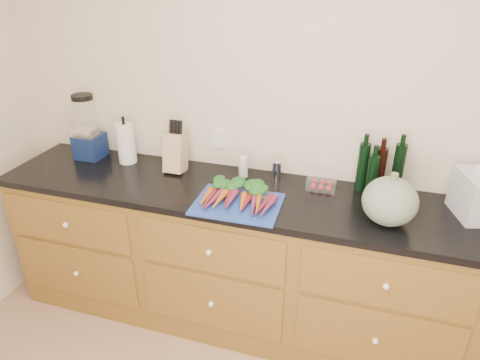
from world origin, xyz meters
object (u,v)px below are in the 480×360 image
(tomato_box, at_px, (322,182))
(cutting_board, at_px, (238,204))
(carrots, at_px, (240,196))
(blender_appliance, at_px, (87,131))
(squash, at_px, (390,201))
(knife_block, at_px, (176,153))
(paper_towel, at_px, (126,143))

(tomato_box, bearing_deg, cutting_board, -140.43)
(carrots, relative_size, blender_appliance, 0.93)
(tomato_box, bearing_deg, carrots, -143.80)
(carrots, height_order, squash, squash)
(cutting_board, bearing_deg, tomato_box, 39.57)
(knife_block, bearing_deg, tomato_box, 1.93)
(cutting_board, relative_size, carrots, 1.16)
(carrots, xyz_separation_m, knife_block, (-0.49, 0.26, 0.08))
(squash, relative_size, paper_towel, 1.04)
(carrots, distance_m, tomato_box, 0.49)
(paper_towel, relative_size, tomato_box, 1.57)
(cutting_board, relative_size, paper_towel, 1.78)
(cutting_board, relative_size, squash, 1.71)
(squash, bearing_deg, paper_towel, 170.78)
(cutting_board, xyz_separation_m, paper_towel, (-0.84, 0.32, 0.12))
(squash, xyz_separation_m, tomato_box, (-0.36, 0.27, -0.08))
(paper_towel, height_order, knife_block, paper_towel)
(carrots, relative_size, knife_block, 1.66)
(squash, bearing_deg, blender_appliance, 172.17)
(paper_towel, relative_size, knife_block, 1.09)
(paper_towel, distance_m, knife_block, 0.35)
(knife_block, xyz_separation_m, tomato_box, (0.89, 0.03, -0.08))
(cutting_board, relative_size, tomato_box, 2.78)
(squash, distance_m, paper_towel, 1.62)
(blender_appliance, xyz_separation_m, knife_block, (0.63, -0.02, -0.07))
(carrots, bearing_deg, cutting_board, -90.00)
(cutting_board, relative_size, blender_appliance, 1.08)
(blender_appliance, bearing_deg, paper_towel, 0.47)
(squash, height_order, paper_towel, paper_towel)
(blender_appliance, bearing_deg, knife_block, -1.62)
(cutting_board, bearing_deg, knife_block, 148.59)
(knife_block, bearing_deg, paper_towel, 176.76)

